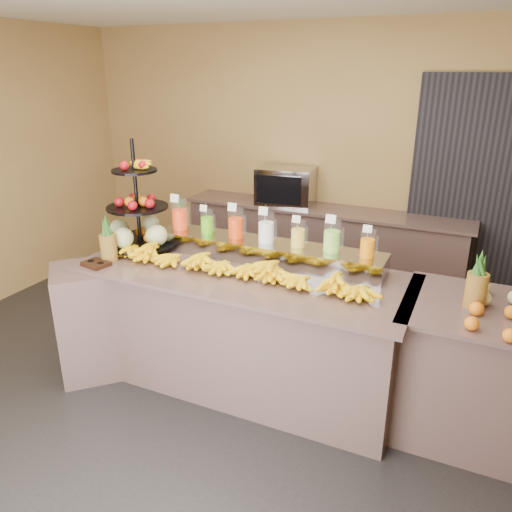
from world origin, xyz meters
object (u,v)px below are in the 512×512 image
Objects in this scene: fruit_stand at (143,222)px; condiment_caddy at (96,264)px; pitcher_tray at (266,251)px; oven_warmer at (286,186)px; banana_heap at (236,264)px; right_fruit_pile at (498,310)px.

fruit_stand reaches higher than condiment_caddy.
oven_warmer is (-0.50, 1.67, 0.13)m from pitcher_tray.
banana_heap is at bearing -84.94° from oven_warmer.
condiment_caddy is (-0.10, -0.48, -0.21)m from fruit_stand.
pitcher_tray is at bearing 168.57° from right_fruit_pile.
oven_warmer is at bearing 79.64° from fruit_stand.
fruit_stand is at bearing 169.99° from banana_heap.
oven_warmer is (0.62, 2.32, 0.19)m from condiment_caddy.
right_fruit_pile is at bearing 6.57° from condiment_caddy.
fruit_stand is at bearing 176.57° from right_fruit_pile.
right_fruit_pile is (1.65, -0.33, -0.00)m from pitcher_tray.
banana_heap is 0.96m from fruit_stand.
banana_heap is at bearing -4.47° from fruit_stand.
right_fruit_pile is at bearing -11.43° from pitcher_tray.
fruit_stand is (-1.03, -0.17, 0.15)m from pitcher_tray.
fruit_stand is 2.68m from right_fruit_pile.
banana_heap reaches higher than condiment_caddy.
pitcher_tray reaches higher than condiment_caddy.
oven_warmer reaches higher than banana_heap.
fruit_stand reaches higher than pitcher_tray.
pitcher_tray is at bearing 15.09° from fruit_stand.
condiment_caddy is at bearing -111.46° from oven_warmer.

